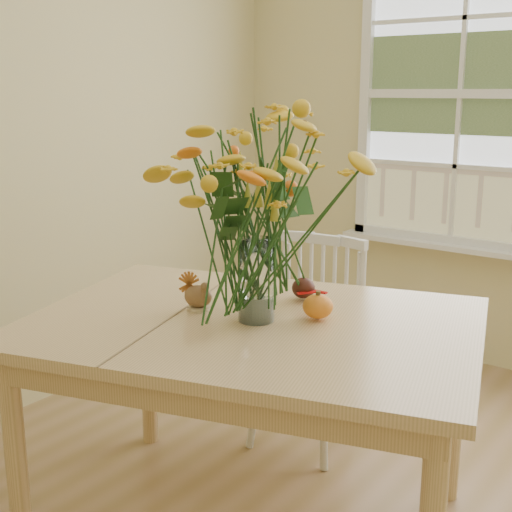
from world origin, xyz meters
The scene contains 6 objects.
dining_table centered at (-0.47, 0.20, 0.72)m, with size 1.75×1.47×0.81m.
windsor_chair centered at (-0.67, 0.92, 0.52)m, with size 0.47×0.45×0.92m.
flower_vase centered at (-0.46, 0.20, 1.23)m, with size 0.59×0.59×0.70m.
pumpkin centered at (-0.30, 0.33, 0.85)m, with size 0.11×0.11×0.08m, color orange.
turkey_figurine centered at (-0.69, 0.17, 0.86)m, with size 0.12×0.11×0.13m.
dark_gourd centered at (-0.46, 0.50, 0.85)m, with size 0.13×0.10×0.08m.
Camera 1 is at (0.86, -1.57, 1.57)m, focal length 48.00 mm.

